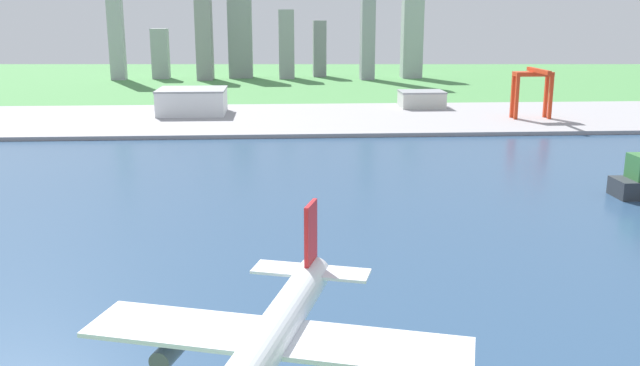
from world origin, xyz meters
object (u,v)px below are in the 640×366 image
at_px(warehouse_annex, 422,99).
at_px(port_crane_red, 533,82).
at_px(warehouse_main, 192,101).
at_px(airplane_landing, 268,343).

bearing_deg(warehouse_annex, port_crane_red, -45.17).
xyz_separation_m(port_crane_red, warehouse_main, (-230.06, 38.18, -15.69)).
height_order(airplane_landing, warehouse_main, airplane_landing).
relative_size(warehouse_main, warehouse_annex, 1.43).
distance_m(airplane_landing, port_crane_red, 425.10).
xyz_separation_m(airplane_landing, port_crane_red, (171.87, 388.59, -12.98)).
relative_size(airplane_landing, warehouse_annex, 1.27).
relative_size(airplane_landing, port_crane_red, 1.13).
height_order(warehouse_main, warehouse_annex, warehouse_main).
relative_size(port_crane_red, warehouse_annex, 1.12).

